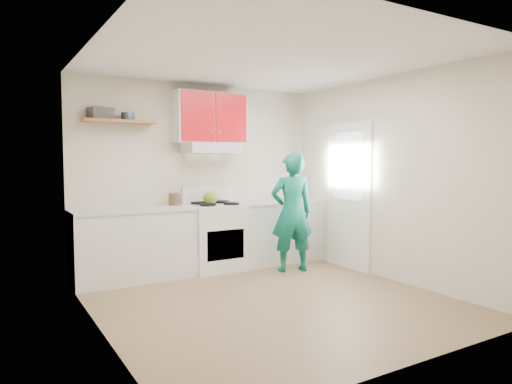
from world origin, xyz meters
TOP-DOWN VIEW (x-y plane):
  - floor at (0.00, 0.00)m, footprint 3.80×3.80m
  - ceiling at (0.00, 0.00)m, footprint 3.60×3.80m
  - back_wall at (0.00, 1.90)m, footprint 3.60×0.04m
  - front_wall at (0.00, -1.90)m, footprint 3.60×0.04m
  - left_wall at (-1.80, 0.00)m, footprint 0.04×3.80m
  - right_wall at (1.80, 0.00)m, footprint 0.04×3.80m
  - door at (1.78, 0.70)m, footprint 0.05×0.85m
  - door_glass at (1.75, 0.70)m, footprint 0.01×0.55m
  - counter_left at (-1.04, 1.60)m, footprint 1.52×0.60m
  - counter_right at (1.14, 1.60)m, footprint 1.32×0.60m
  - stove at (0.10, 1.57)m, footprint 0.76×0.65m
  - range_hood at (0.10, 1.68)m, footprint 0.76×0.44m
  - upper_cabinets at (0.10, 1.73)m, footprint 1.02×0.33m
  - shelf at (-1.15, 1.75)m, footprint 0.90×0.30m
  - books at (-1.37, 1.78)m, footprint 0.33×0.27m
  - tin at (-1.04, 1.76)m, footprint 0.19×0.19m
  - kettle at (0.05, 1.62)m, footprint 0.27×0.27m
  - crock at (-0.45, 1.69)m, footprint 0.18×0.18m
  - cutting_board at (0.79, 1.57)m, footprint 0.36×0.29m
  - silicone_mat at (1.39, 1.57)m, footprint 0.30×0.26m
  - person at (0.97, 0.96)m, footprint 0.68×0.55m

SIDE VIEW (x-z plane):
  - floor at x=0.00m, z-range 0.00..0.00m
  - counter_left at x=-1.04m, z-range 0.00..0.90m
  - counter_right at x=1.14m, z-range 0.00..0.90m
  - stove at x=0.10m, z-range 0.00..0.92m
  - person at x=0.97m, z-range 0.00..1.63m
  - silicone_mat at x=1.39m, z-range 0.90..0.91m
  - cutting_board at x=0.79m, z-range 0.90..0.92m
  - crock at x=-0.45m, z-range 0.90..1.09m
  - kettle at x=0.05m, z-range 0.92..1.10m
  - door at x=1.78m, z-range 0.00..2.05m
  - back_wall at x=0.00m, z-range 0.00..2.60m
  - front_wall at x=0.00m, z-range 0.00..2.60m
  - left_wall at x=-1.80m, z-range 0.00..2.60m
  - right_wall at x=1.80m, z-range 0.00..2.60m
  - door_glass at x=1.75m, z-range 0.98..1.92m
  - range_hood at x=0.10m, z-range 1.62..1.77m
  - shelf at x=-1.15m, z-range 2.00..2.04m
  - tin at x=-1.04m, z-range 2.04..2.14m
  - books at x=-1.37m, z-range 2.04..2.19m
  - upper_cabinets at x=0.10m, z-range 1.77..2.47m
  - ceiling at x=0.00m, z-range 2.58..2.62m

